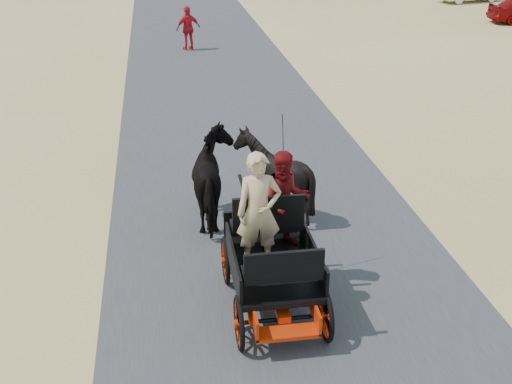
{
  "coord_description": "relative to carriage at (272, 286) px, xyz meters",
  "views": [
    {
      "loc": [
        -1.89,
        -7.64,
        5.82
      ],
      "look_at": [
        -0.38,
        2.06,
        1.2
      ],
      "focal_mm": 45.0,
      "sensor_mm": 36.0,
      "label": 1
    }
  ],
  "objects": [
    {
      "name": "ground",
      "position": [
        0.38,
        -0.46,
        -0.36
      ],
      "size": [
        140.0,
        140.0,
        0.0
      ],
      "primitive_type": "plane",
      "color": "tan"
    },
    {
      "name": "road",
      "position": [
        0.38,
        -0.46,
        -0.35
      ],
      "size": [
        6.0,
        140.0,
        0.01
      ],
      "primitive_type": "cube",
      "color": "#38383A",
      "rests_on": "ground"
    },
    {
      "name": "carriage",
      "position": [
        0.0,
        0.0,
        0.0
      ],
      "size": [
        1.3,
        2.4,
        0.72
      ],
      "primitive_type": null,
      "color": "black",
      "rests_on": "ground"
    },
    {
      "name": "horse_left",
      "position": [
        -0.55,
        3.0,
        0.49
      ],
      "size": [
        0.91,
        2.01,
        1.7
      ],
      "primitive_type": "imported",
      "rotation": [
        0.0,
        0.0,
        3.14
      ],
      "color": "black",
      "rests_on": "ground"
    },
    {
      "name": "horse_right",
      "position": [
        0.55,
        3.0,
        0.49
      ],
      "size": [
        1.37,
        1.54,
        1.7
      ],
      "primitive_type": "imported",
      "rotation": [
        0.0,
        0.0,
        3.14
      ],
      "color": "black",
      "rests_on": "ground"
    },
    {
      "name": "driver_man",
      "position": [
        -0.2,
        0.05,
        1.26
      ],
      "size": [
        0.66,
        0.43,
        1.8
      ],
      "primitive_type": "imported",
      "color": "tan",
      "rests_on": "carriage"
    },
    {
      "name": "passenger_woman",
      "position": [
        0.3,
        0.6,
        1.15
      ],
      "size": [
        0.77,
        0.6,
        1.58
      ],
      "primitive_type": "imported",
      "color": "#660C0F",
      "rests_on": "carriage"
    },
    {
      "name": "pedestrian",
      "position": [
        -0.21,
        17.86,
        0.5
      ],
      "size": [
        1.09,
        0.76,
        1.73
      ],
      "primitive_type": "imported",
      "rotation": [
        0.0,
        0.0,
        3.52
      ],
      "color": "#B3141D",
      "rests_on": "ground"
    }
  ]
}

